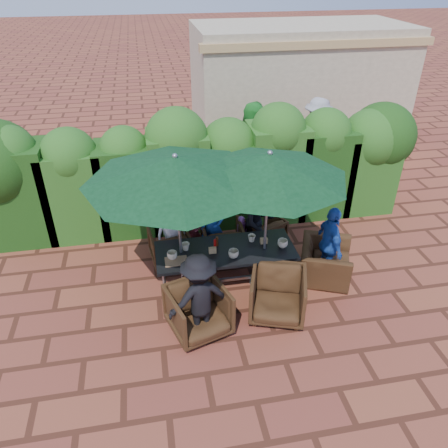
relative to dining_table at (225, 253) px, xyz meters
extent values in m
plane|color=brown|center=(-0.03, -0.12, -0.67)|extent=(80.00, 80.00, 0.00)
cube|color=black|center=(0.00, 0.00, 0.05)|extent=(2.27, 0.90, 0.05)
cube|color=gray|center=(0.00, 0.00, -0.55)|extent=(2.07, 0.05, 0.05)
cylinder|color=gray|center=(-1.03, -0.35, -0.32)|extent=(0.05, 0.05, 0.70)
cylinder|color=gray|center=(-1.03, 0.35, -0.32)|extent=(0.05, 0.05, 0.70)
cylinder|color=gray|center=(1.03, -0.35, -0.32)|extent=(0.05, 0.05, 0.70)
cylinder|color=gray|center=(1.03, 0.35, -0.32)|extent=(0.05, 0.05, 0.70)
cylinder|color=gray|center=(-0.72, 0.06, -0.66)|extent=(0.44, 0.44, 0.03)
cylinder|color=gray|center=(-0.72, 0.06, 0.53)|extent=(0.04, 0.04, 2.40)
cone|color=black|center=(-0.72, 0.06, 1.55)|extent=(2.77, 2.77, 0.38)
sphere|color=gray|center=(-0.72, 0.06, 1.75)|extent=(0.08, 0.08, 0.08)
cylinder|color=gray|center=(0.64, -0.08, -0.66)|extent=(0.44, 0.44, 0.03)
cylinder|color=gray|center=(0.64, -0.08, 0.53)|extent=(0.04, 0.04, 2.40)
cone|color=black|center=(0.64, -0.08, 1.55)|extent=(2.41, 2.41, 0.38)
sphere|color=gray|center=(0.64, -0.08, 1.75)|extent=(0.08, 0.08, 0.08)
imported|color=black|center=(-0.87, 0.91, -0.32)|extent=(0.77, 0.73, 0.71)
imported|color=black|center=(0.11, 0.85, -0.30)|extent=(0.74, 0.70, 0.76)
imported|color=black|center=(0.93, 1.04, -0.33)|extent=(0.88, 0.86, 0.69)
imported|color=black|center=(-0.58, -0.95, -0.25)|extent=(1.01, 0.98, 0.84)
imported|color=black|center=(0.66, -0.83, -0.25)|extent=(1.03, 1.00, 0.85)
imported|color=black|center=(1.76, -0.05, -0.26)|extent=(0.94, 1.13, 0.84)
imported|color=silver|center=(-0.82, 0.88, -0.07)|extent=(0.68, 0.54, 1.21)
imported|color=#1F4CA9|center=(-0.06, 0.92, -0.05)|extent=(0.47, 0.39, 1.26)
imported|color=black|center=(0.78, 0.87, -0.02)|extent=(0.71, 0.55, 1.31)
imported|color=black|center=(-0.57, -1.03, 0.03)|extent=(0.98, 0.63, 1.42)
imported|color=#1F4CA9|center=(1.78, -0.09, 0.01)|extent=(0.43, 0.82, 1.38)
imported|color=#E14F74|center=(-0.39, 1.09, -0.23)|extent=(0.36, 0.31, 0.89)
imported|color=#A953B5|center=(0.50, 0.98, -0.31)|extent=(0.32, 0.30, 0.74)
imported|color=green|center=(1.48, 4.18, 0.28)|extent=(1.85, 1.49, 1.91)
imported|color=#E14F74|center=(2.56, 4.40, 0.10)|extent=(0.87, 0.78, 1.54)
imported|color=#93929A|center=(3.13, 4.23, 0.27)|extent=(1.18, 1.30, 1.89)
imported|color=beige|center=(-0.87, -0.09, 0.14)|extent=(0.16, 0.16, 0.13)
imported|color=beige|center=(-0.64, 0.11, 0.14)|extent=(0.13, 0.13, 0.13)
imported|color=beige|center=(0.09, -0.23, 0.14)|extent=(0.17, 0.17, 0.13)
imported|color=beige|center=(0.48, 0.16, 0.14)|extent=(0.13, 0.13, 0.12)
imported|color=beige|center=(0.94, -0.10, 0.14)|extent=(0.17, 0.17, 0.14)
cylinder|color=#B20C0A|center=(-0.16, 0.07, 0.16)|extent=(0.04, 0.04, 0.17)
cylinder|color=#4C230C|center=(-0.12, 0.14, 0.16)|extent=(0.04, 0.04, 0.17)
cube|color=olive|center=(-0.82, -0.18, 0.08)|extent=(0.35, 0.25, 0.02)
cube|color=tan|center=(-0.22, -0.05, 0.13)|extent=(0.12, 0.06, 0.10)
cube|color=tan|center=(0.66, 0.06, 0.13)|extent=(0.12, 0.06, 0.10)
cube|color=#17370F|center=(-3.53, 2.18, 0.30)|extent=(1.15, 0.95, 1.94)
sphere|color=#17370F|center=(-3.53, 2.18, 1.17)|extent=(0.95, 0.95, 0.95)
cube|color=#17370F|center=(-2.53, 2.18, 0.22)|extent=(1.15, 0.95, 1.79)
sphere|color=#17370F|center=(-2.53, 2.18, 1.01)|extent=(1.05, 1.05, 1.05)
cube|color=#17370F|center=(-1.53, 2.18, 0.24)|extent=(1.15, 0.95, 1.82)
sphere|color=#17370F|center=(-1.53, 2.18, 1.05)|extent=(0.92, 0.92, 0.92)
cube|color=#17370F|center=(-0.53, 2.18, 0.31)|extent=(1.15, 0.95, 1.97)
sphere|color=#17370F|center=(-0.53, 2.18, 1.20)|extent=(1.21, 1.21, 1.21)
cube|color=#17370F|center=(0.47, 2.18, 0.21)|extent=(1.15, 0.95, 1.76)
sphere|color=#17370F|center=(0.47, 2.18, 0.99)|extent=(1.10, 1.10, 1.10)
cube|color=#17370F|center=(1.47, 2.18, 0.33)|extent=(1.15, 0.95, 2.01)
sphere|color=#17370F|center=(1.47, 2.18, 1.23)|extent=(1.09, 1.09, 1.09)
cube|color=#17370F|center=(2.47, 2.18, 0.26)|extent=(1.15, 0.95, 1.87)
sphere|color=#17370F|center=(2.47, 2.18, 1.10)|extent=(1.04, 1.04, 1.04)
cube|color=#17370F|center=(3.47, 2.18, 0.17)|extent=(1.15, 0.95, 1.70)
sphere|color=#17370F|center=(3.47, 2.18, 0.92)|extent=(1.23, 1.23, 1.23)
sphere|color=#17370F|center=(3.77, 2.28, 0.93)|extent=(1.40, 1.40, 1.40)
cube|color=beige|center=(3.47, 6.88, 0.93)|extent=(6.00, 3.00, 3.20)
cube|color=tan|center=(3.47, 5.43, 2.23)|extent=(6.20, 0.25, 0.20)
camera|label=1|loc=(-1.08, -5.72, 4.19)|focal=35.00mm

